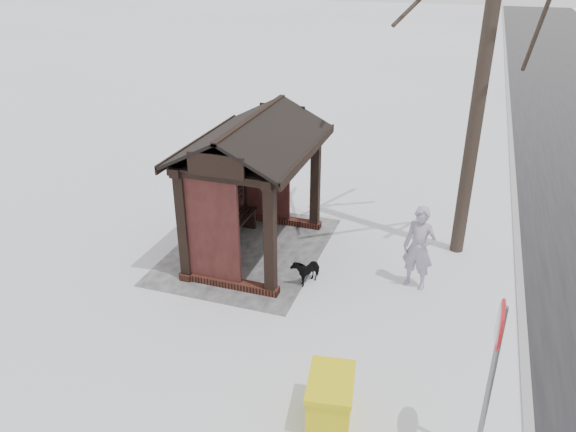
# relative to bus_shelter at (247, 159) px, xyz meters

# --- Properties ---
(ground) EXTENTS (120.00, 120.00, 0.00)m
(ground) POSITION_rel_bus_shelter_xyz_m (0.00, 0.16, -2.17)
(ground) COLOR silver
(ground) RESTS_ON ground
(kerb) EXTENTS (120.00, 0.15, 0.06)m
(kerb) POSITION_rel_bus_shelter_xyz_m (0.00, 5.66, -2.16)
(kerb) COLOR gray
(kerb) RESTS_ON ground
(trampled_patch) EXTENTS (4.20, 3.20, 0.02)m
(trampled_patch) POSITION_rel_bus_shelter_xyz_m (0.00, -0.04, -2.16)
(trampled_patch) COLOR gray
(trampled_patch) RESTS_ON ground
(bus_shelter) EXTENTS (3.60, 2.40, 3.09)m
(bus_shelter) POSITION_rel_bus_shelter_xyz_m (0.00, 0.00, 0.00)
(bus_shelter) COLOR #351A13
(bus_shelter) RESTS_ON ground
(pedestrian) EXTENTS (0.55, 0.71, 1.71)m
(pedestrian) POSITION_rel_bus_shelter_xyz_m (0.28, 3.66, -1.31)
(pedestrian) COLOR #9C90A9
(pedestrian) RESTS_ON ground
(dog) EXTENTS (0.73, 0.53, 0.56)m
(dog) POSITION_rel_bus_shelter_xyz_m (0.83, 1.56, -1.89)
(dog) COLOR black
(dog) RESTS_ON ground
(grit_bin) EXTENTS (1.02, 0.78, 0.72)m
(grit_bin) POSITION_rel_bus_shelter_xyz_m (4.19, 2.95, -1.80)
(grit_bin) COLOR #D2C30C
(grit_bin) RESTS_ON ground
(road_sign) EXTENTS (0.63, 0.10, 2.45)m
(road_sign) POSITION_rel_bus_shelter_xyz_m (4.21, 4.95, -0.41)
(road_sign) COLOR slate
(road_sign) RESTS_ON ground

